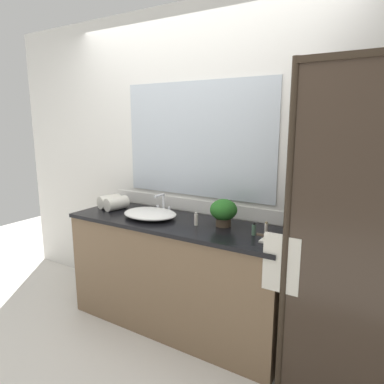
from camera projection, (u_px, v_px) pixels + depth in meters
ground_plane at (177, 325)px, 2.90m from camera, size 8.00×8.00×0.00m
wall_back_with_mirror at (198, 165)px, 2.93m from camera, size 4.40×0.06×2.60m
vanity_cabinet at (177, 274)px, 2.82m from camera, size 1.80×0.58×0.90m
shower_enclosure at (349, 243)px, 1.89m from camera, size 1.20×0.59×2.00m
sink_basin at (150, 214)px, 2.82m from camera, size 0.46×0.36×0.07m
faucet at (163, 206)px, 2.96m from camera, size 0.17×0.14×0.17m
potted_plant at (224, 211)px, 2.58m from camera, size 0.20×0.20×0.20m
soap_dish at (268, 240)px, 2.24m from camera, size 0.10×0.07×0.04m
amenity_bottle_body_wash at (266, 229)px, 2.37m from camera, size 0.02×0.02×0.10m
amenity_bottle_conditioner at (196, 219)px, 2.60m from camera, size 0.03×0.03×0.10m
amenity_bottle_shampoo at (254, 229)px, 2.38m from camera, size 0.03×0.03×0.09m
rolled_towel_near_edge at (110, 201)px, 3.14m from camera, size 0.16×0.22×0.12m
rolled_towel_middle at (116, 203)px, 3.06m from camera, size 0.16×0.22×0.12m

